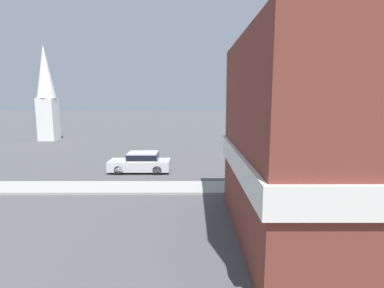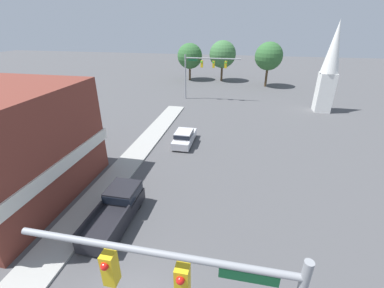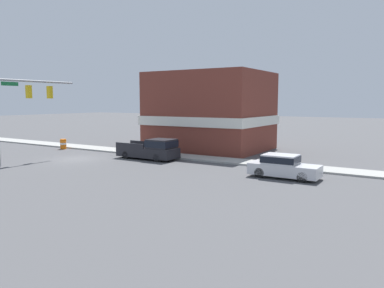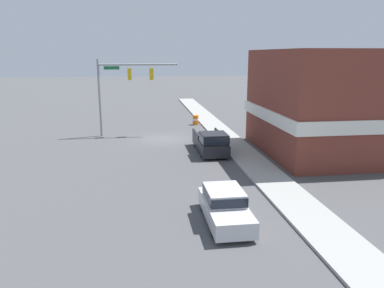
{
  "view_description": "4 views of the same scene",
  "coord_description": "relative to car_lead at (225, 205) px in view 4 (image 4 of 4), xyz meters",
  "views": [
    {
      "loc": [
        -23.38,
        13.85,
        5.57
      ],
      "look_at": [
        -1.27,
        13.82,
        2.07
      ],
      "focal_mm": 28.0,
      "sensor_mm": 36.0,
      "label": 1
    },
    {
      "loc": [
        4.01,
        -6.31,
        11.68
      ],
      "look_at": [
        0.28,
        12.22,
        2.67
      ],
      "focal_mm": 24.0,
      "sensor_mm": 36.0,
      "label": 2
    },
    {
      "loc": [
        21.76,
        25.27,
        4.94
      ],
      "look_at": [
        -0.89,
        11.12,
        1.89
      ],
      "focal_mm": 35.0,
      "sensor_mm": 36.0,
      "label": 3
    },
    {
      "loc": [
        2.06,
        33.2,
        7.49
      ],
      "look_at": [
        -0.99,
        11.39,
        2.2
      ],
      "focal_mm": 35.0,
      "sensor_mm": 36.0,
      "label": 4
    }
  ],
  "objects": [
    {
      "name": "ground_plane",
      "position": [
        1.63,
        -17.62,
        -0.79
      ],
      "size": [
        200.0,
        200.0,
        0.0
      ],
      "primitive_type": "plane",
      "color": "#4C4C4F"
    },
    {
      "name": "sidewalk_curb",
      "position": [
        -4.07,
        -17.62,
        -0.72
      ],
      "size": [
        2.4,
        60.0,
        0.14
      ],
      "color": "#9E9E99",
      "rests_on": "ground"
    },
    {
      "name": "near_signal_assembly",
      "position": [
        5.11,
        -19.68,
        4.33
      ],
      "size": [
        7.29,
        0.49,
        7.08
      ],
      "color": "gray",
      "rests_on": "ground"
    },
    {
      "name": "car_lead",
      "position": [
        0.0,
        0.0,
        0.0
      ],
      "size": [
        1.78,
        4.47,
        1.51
      ],
      "color": "black",
      "rests_on": "ground"
    },
    {
      "name": "pickup_truck_parked",
      "position": [
        -1.67,
        -12.01,
        0.1
      ],
      "size": [
        2.01,
        5.48,
        1.79
      ],
      "color": "black",
      "rests_on": "ground"
    },
    {
      "name": "construction_barrel",
      "position": [
        -2.27,
        -24.18,
        -0.26
      ],
      "size": [
        0.64,
        0.64,
        1.04
      ],
      "color": "orange",
      "rests_on": "ground"
    },
    {
      "name": "corner_brick_building",
      "position": [
        -10.32,
        -11.17,
        3.04
      ],
      "size": [
        9.39,
        11.44,
        7.84
      ],
      "color": "brown",
      "rests_on": "ground"
    }
  ]
}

